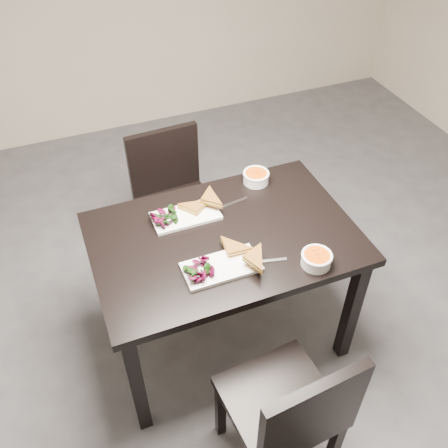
{
  "coord_description": "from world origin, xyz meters",
  "views": [
    {
      "loc": [
        -0.65,
        -1.37,
        2.31
      ],
      "look_at": [
        -0.05,
        0.14,
        0.82
      ],
      "focal_mm": 39.72,
      "sensor_mm": 36.0,
      "label": 1
    }
  ],
  "objects_px": {
    "chair_far": "(172,194)",
    "soup_bowl_far": "(256,177)",
    "soup_bowl_near": "(317,259)",
    "plate_far": "(186,216)",
    "chair_near": "(291,411)",
    "plate_near": "(221,267)",
    "table": "(224,251)"
  },
  "relations": [
    {
      "from": "table",
      "to": "soup_bowl_near",
      "type": "relative_size",
      "value": 8.96
    },
    {
      "from": "table",
      "to": "plate_far",
      "type": "relative_size",
      "value": 3.78
    },
    {
      "from": "soup_bowl_near",
      "to": "plate_far",
      "type": "height_order",
      "value": "soup_bowl_near"
    },
    {
      "from": "table",
      "to": "soup_bowl_far",
      "type": "height_order",
      "value": "soup_bowl_far"
    },
    {
      "from": "table",
      "to": "plate_near",
      "type": "bearing_deg",
      "value": -114.73
    },
    {
      "from": "chair_far",
      "to": "soup_bowl_far",
      "type": "relative_size",
      "value": 6.28
    },
    {
      "from": "plate_near",
      "to": "soup_bowl_far",
      "type": "height_order",
      "value": "soup_bowl_far"
    },
    {
      "from": "chair_near",
      "to": "plate_near",
      "type": "relative_size",
      "value": 2.6
    },
    {
      "from": "chair_far",
      "to": "plate_near",
      "type": "distance_m",
      "value": 0.92
    },
    {
      "from": "table",
      "to": "soup_bowl_far",
      "type": "distance_m",
      "value": 0.45
    },
    {
      "from": "chair_far",
      "to": "chair_near",
      "type": "bearing_deg",
      "value": -91.81
    },
    {
      "from": "table",
      "to": "soup_bowl_far",
      "type": "relative_size",
      "value": 8.86
    },
    {
      "from": "table",
      "to": "plate_far",
      "type": "xyz_separation_m",
      "value": [
        -0.12,
        0.18,
        0.11
      ]
    },
    {
      "from": "chair_far",
      "to": "soup_bowl_far",
      "type": "bearing_deg",
      "value": -51.18
    },
    {
      "from": "chair_near",
      "to": "chair_far",
      "type": "height_order",
      "value": "same"
    },
    {
      "from": "table",
      "to": "plate_far",
      "type": "distance_m",
      "value": 0.24
    },
    {
      "from": "chair_near",
      "to": "plate_far",
      "type": "bearing_deg",
      "value": 91.66
    },
    {
      "from": "table",
      "to": "chair_near",
      "type": "xyz_separation_m",
      "value": [
        -0.02,
        -0.75,
        -0.17
      ]
    },
    {
      "from": "chair_far",
      "to": "soup_bowl_far",
      "type": "distance_m",
      "value": 0.6
    },
    {
      "from": "plate_far",
      "to": "chair_near",
      "type": "bearing_deg",
      "value": -83.5
    },
    {
      "from": "table",
      "to": "chair_far",
      "type": "relative_size",
      "value": 1.41
    },
    {
      "from": "chair_near",
      "to": "soup_bowl_far",
      "type": "xyz_separation_m",
      "value": [
        0.31,
        1.06,
        0.3
      ]
    },
    {
      "from": "plate_near",
      "to": "soup_bowl_near",
      "type": "bearing_deg",
      "value": -18.0
    },
    {
      "from": "chair_far",
      "to": "plate_far",
      "type": "distance_m",
      "value": 0.59
    },
    {
      "from": "plate_near",
      "to": "soup_bowl_far",
      "type": "xyz_separation_m",
      "value": [
        0.38,
        0.49,
        0.03
      ]
    },
    {
      "from": "chair_near",
      "to": "plate_far",
      "type": "height_order",
      "value": "chair_near"
    },
    {
      "from": "soup_bowl_near",
      "to": "chair_far",
      "type": "bearing_deg",
      "value": 109.16
    },
    {
      "from": "soup_bowl_near",
      "to": "plate_far",
      "type": "xyz_separation_m",
      "value": [
        -0.42,
        0.49,
        -0.03
      ]
    },
    {
      "from": "table",
      "to": "chair_near",
      "type": "height_order",
      "value": "chair_near"
    },
    {
      "from": "soup_bowl_near",
      "to": "soup_bowl_far",
      "type": "xyz_separation_m",
      "value": [
        -0.0,
        0.62,
        0.0
      ]
    },
    {
      "from": "table",
      "to": "plate_far",
      "type": "height_order",
      "value": "plate_far"
    },
    {
      "from": "table",
      "to": "chair_near",
      "type": "relative_size",
      "value": 1.41
    }
  ]
}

